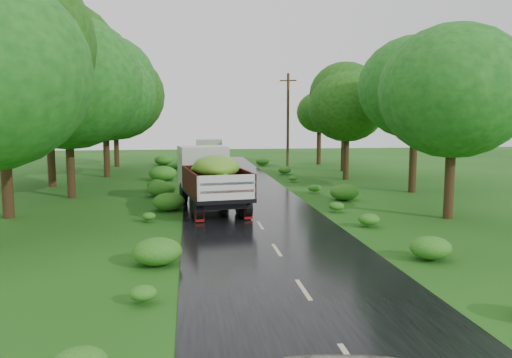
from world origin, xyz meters
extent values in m
plane|color=#16420E|center=(0.00, 0.00, 0.00)|extent=(120.00, 120.00, 0.00)
cube|color=black|center=(0.00, 5.00, 0.01)|extent=(6.50, 80.00, 0.02)
cube|color=#BFB78C|center=(0.00, 0.00, 0.02)|extent=(0.12, 1.60, 0.00)
cube|color=#BFB78C|center=(0.00, 4.00, 0.02)|extent=(0.12, 1.60, 0.00)
cube|color=#BFB78C|center=(0.00, 8.00, 0.02)|extent=(0.12, 1.60, 0.00)
cube|color=#BFB78C|center=(0.00, 12.00, 0.02)|extent=(0.12, 1.60, 0.00)
cube|color=#BFB78C|center=(0.00, 16.00, 0.02)|extent=(0.12, 1.60, 0.00)
cube|color=#BFB78C|center=(0.00, 20.00, 0.02)|extent=(0.12, 1.60, 0.00)
cube|color=#BFB78C|center=(0.00, 24.00, 0.02)|extent=(0.12, 1.60, 0.00)
cube|color=#BFB78C|center=(0.00, 28.00, 0.02)|extent=(0.12, 1.60, 0.00)
cube|color=#BFB78C|center=(0.00, 32.00, 0.02)|extent=(0.12, 1.60, 0.00)
cube|color=#BFB78C|center=(0.00, 36.00, 0.02)|extent=(0.12, 1.60, 0.00)
cube|color=#BFB78C|center=(0.00, 40.00, 0.02)|extent=(0.12, 1.60, 0.00)
cube|color=black|center=(-1.84, 11.87, 0.73)|extent=(2.78, 6.50, 0.31)
cylinder|color=black|center=(-3.23, 13.99, 0.56)|extent=(0.46, 1.15, 1.12)
cylinder|color=black|center=(-1.09, 14.29, 0.56)|extent=(0.46, 1.15, 1.12)
cylinder|color=black|center=(-2.72, 10.31, 0.56)|extent=(0.46, 1.15, 1.12)
cylinder|color=black|center=(-0.57, 10.61, 0.56)|extent=(0.46, 1.15, 1.12)
cylinder|color=black|center=(-2.56, 9.17, 0.56)|extent=(0.46, 1.15, 1.12)
cylinder|color=black|center=(-0.41, 9.47, 0.56)|extent=(0.46, 1.15, 1.12)
cube|color=#6B0C09|center=(-2.50, 8.80, 0.31)|extent=(0.38, 0.10, 0.50)
cube|color=#6B0C09|center=(-0.36, 9.10, 0.31)|extent=(0.38, 0.10, 0.50)
cube|color=silver|center=(-2.19, 14.36, 1.94)|extent=(2.74, 2.44, 2.12)
cube|color=black|center=(-1.68, 10.71, 0.97)|extent=(3.21, 5.11, 0.18)
cube|color=#480E0D|center=(-2.91, 10.54, 1.59)|extent=(0.76, 4.77, 1.06)
cube|color=#480E0D|center=(-0.45, 10.88, 1.59)|extent=(0.76, 4.77, 1.06)
cube|color=#480E0D|center=(-2.01, 13.04, 1.59)|extent=(2.56, 0.45, 1.06)
cube|color=silver|center=(-1.35, 8.38, 1.59)|extent=(2.56, 0.45, 1.06)
ellipsoid|color=#488B19|center=(-1.68, 10.71, 2.26)|extent=(2.70, 4.29, 1.12)
cube|color=black|center=(-1.28, 28.62, 0.65)|extent=(1.99, 5.68, 0.28)
cylinder|color=black|center=(-2.14, 30.71, 0.50)|extent=(0.33, 1.01, 0.99)
cylinder|color=black|center=(-0.21, 30.61, 0.50)|extent=(0.33, 1.01, 0.99)
cylinder|color=black|center=(-2.30, 27.40, 0.50)|extent=(0.33, 1.01, 0.99)
cylinder|color=black|center=(-0.38, 27.30, 0.50)|extent=(0.33, 1.01, 0.99)
cylinder|color=black|center=(-2.35, 26.38, 0.50)|extent=(0.33, 1.01, 0.99)
cylinder|color=black|center=(-0.43, 26.28, 0.50)|extent=(0.33, 1.01, 0.99)
cube|color=#6B0C09|center=(-2.37, 26.04, 0.28)|extent=(0.34, 0.06, 0.45)
cube|color=#6B0C09|center=(-0.44, 25.95, 0.28)|extent=(0.34, 0.06, 0.45)
cube|color=silver|center=(-1.16, 30.86, 1.73)|extent=(2.29, 2.00, 1.89)
cube|color=black|center=(-1.33, 27.58, 0.87)|extent=(2.50, 4.39, 0.16)
cube|color=navy|center=(-2.43, 27.63, 1.42)|extent=(0.29, 4.28, 0.94)
cube|color=navy|center=(-0.23, 27.52, 1.42)|extent=(0.29, 4.28, 0.94)
cube|color=navy|center=(-1.22, 29.68, 1.42)|extent=(2.29, 0.19, 0.94)
cube|color=silver|center=(-1.43, 25.48, 1.42)|extent=(2.29, 0.19, 0.94)
ellipsoid|color=#488B19|center=(-1.33, 27.58, 2.01)|extent=(2.10, 3.68, 0.99)
cylinder|color=#382616|center=(5.73, 30.81, 4.17)|extent=(0.30, 0.30, 8.35)
cube|color=#382616|center=(5.73, 30.81, 7.72)|extent=(1.40, 0.63, 0.10)
cylinder|color=black|center=(-11.06, 11.15, 4.43)|extent=(0.49, 0.49, 8.86)
cylinder|color=black|center=(-9.54, 16.69, 3.67)|extent=(0.46, 0.46, 7.35)
ellipsoid|color=#12430C|center=(-9.54, 16.69, 6.47)|extent=(4.07, 4.07, 3.67)
cylinder|color=black|center=(-11.86, 21.65, 4.51)|extent=(0.50, 0.50, 9.01)
ellipsoid|color=#12430C|center=(-11.86, 21.65, 7.93)|extent=(4.41, 4.41, 3.97)
cylinder|color=black|center=(-9.16, 26.75, 3.54)|extent=(0.45, 0.45, 7.07)
ellipsoid|color=#12430C|center=(-9.16, 26.75, 6.23)|extent=(3.93, 3.93, 3.54)
cylinder|color=black|center=(-9.85, 31.30, 4.31)|extent=(0.49, 0.49, 8.61)
ellipsoid|color=#12430C|center=(-9.85, 31.30, 7.58)|extent=(4.14, 4.14, 3.73)
cylinder|color=black|center=(-9.56, 35.07, 3.72)|extent=(0.46, 0.46, 7.44)
ellipsoid|color=#12430C|center=(-9.56, 35.07, 6.55)|extent=(4.26, 4.26, 3.83)
cylinder|color=black|center=(8.62, 8.39, 3.22)|extent=(0.43, 0.43, 6.43)
ellipsoid|color=#145014|center=(8.62, 8.39, 5.66)|extent=(3.61, 3.61, 3.25)
cylinder|color=black|center=(10.54, 16.19, 3.58)|extent=(0.45, 0.45, 7.17)
ellipsoid|color=#145014|center=(10.54, 16.19, 6.31)|extent=(3.69, 3.69, 3.32)
cylinder|color=black|center=(8.50, 22.86, 3.01)|extent=(0.42, 0.42, 6.02)
ellipsoid|color=#145014|center=(8.50, 22.86, 5.30)|extent=(3.35, 3.35, 3.02)
cylinder|color=black|center=(10.10, 28.49, 3.68)|extent=(0.46, 0.46, 7.37)
ellipsoid|color=#145014|center=(10.10, 28.49, 6.48)|extent=(3.45, 3.45, 3.10)
cylinder|color=black|center=(9.63, 34.84, 2.87)|extent=(0.42, 0.42, 5.74)
ellipsoid|color=#145014|center=(9.63, 34.84, 5.05)|extent=(2.96, 2.96, 2.67)
camera|label=1|loc=(-2.93, -12.37, 4.51)|focal=35.00mm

